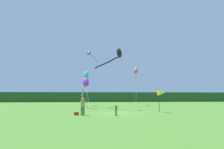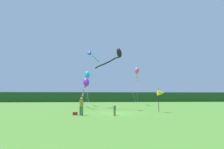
# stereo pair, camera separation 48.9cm
# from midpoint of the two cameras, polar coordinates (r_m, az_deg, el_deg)

# --- Properties ---
(ground_plane) EXTENTS (120.00, 120.00, 0.00)m
(ground_plane) POSITION_cam_midpoint_polar(r_m,az_deg,el_deg) (22.63, 0.89, -11.34)
(ground_plane) COLOR #4C842D
(distant_treeline) EXTENTS (108.00, 3.18, 3.30)m
(distant_treeline) POSITION_cam_midpoint_polar(r_m,az_deg,el_deg) (67.45, -3.50, -6.66)
(distant_treeline) COLOR #234C23
(distant_treeline) RESTS_ON ground
(person_adult) EXTENTS (0.40, 0.40, 1.83)m
(person_adult) POSITION_cam_midpoint_polar(r_m,az_deg,el_deg) (20.20, -9.32, -8.95)
(person_adult) COLOR #3F724C
(person_adult) RESTS_ON ground
(person_child) EXTENTS (0.25, 0.25, 1.13)m
(person_child) POSITION_cam_midpoint_polar(r_m,az_deg,el_deg) (19.73, 0.50, -10.23)
(person_child) COLOR olive
(person_child) RESTS_ON ground
(cooler_box) EXTENTS (0.48, 0.31, 0.31)m
(cooler_box) POSITION_cam_midpoint_polar(r_m,az_deg,el_deg) (20.66, -11.12, -11.26)
(cooler_box) COLOR red
(cooler_box) RESTS_ON ground
(banner_flag_pole) EXTENTS (0.90, 0.70, 2.89)m
(banner_flag_pole) POSITION_cam_midpoint_polar(r_m,az_deg,el_deg) (24.57, 13.84, -5.28)
(banner_flag_pole) COLOR black
(banner_flag_pole) RESTS_ON ground
(kite_blue) EXTENTS (2.91, 7.07, 10.17)m
(kite_blue) POSITION_cam_midpoint_polar(r_m,az_deg,el_deg) (34.14, -6.76, 6.23)
(kite_blue) COLOR #B2B2B2
(kite_blue) RESTS_ON ground
(kite_purple) EXTENTS (1.81, 11.06, 5.04)m
(kite_purple) POSITION_cam_midpoint_polar(r_m,az_deg,el_deg) (31.42, -8.34, -2.81)
(kite_purple) COLOR #B2B2B2
(kite_purple) RESTS_ON ground
(kite_cyan) EXTENTS (1.02, 6.91, 6.98)m
(kite_cyan) POSITION_cam_midpoint_polar(r_m,az_deg,el_deg) (38.54, -7.98, -0.43)
(kite_cyan) COLOR #B2B2B2
(kite_cyan) RESTS_ON ground
(kite_black) EXTENTS (5.88, 5.80, 9.11)m
(kite_black) POSITION_cam_midpoint_polar(r_m,az_deg,el_deg) (28.87, 0.80, 5.72)
(kite_black) COLOR #B2B2B2
(kite_black) RESTS_ON ground
(kite_rainbow) EXTENTS (2.39, 9.79, 8.13)m
(kite_rainbow) POSITION_cam_midpoint_polar(r_m,az_deg,el_deg) (41.51, 6.72, 0.75)
(kite_rainbow) COLOR #B2B2B2
(kite_rainbow) RESTS_ON ground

